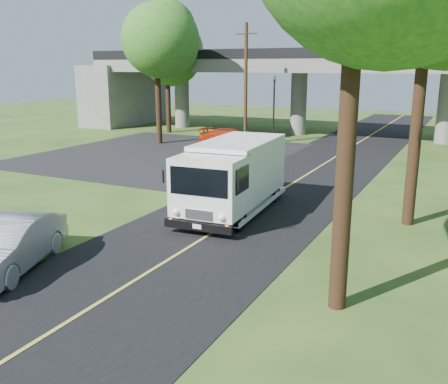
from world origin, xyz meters
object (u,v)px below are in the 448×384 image
Objects in this scene: step_van at (233,175)px; pedestrian at (250,150)px; tree_left_far at (168,48)px; utility_pole at (246,84)px; traffic_signal at (274,102)px; silver_sedan at (9,245)px; tree_left_lot at (157,39)px; red_sedan at (231,139)px.

step_van reaches higher than pedestrian.
utility_pole is at bearing -22.43° from tree_left_far.
traffic_signal is 3.13× the size of pedestrian.
silver_sedan is at bearing 134.47° from pedestrian.
tree_left_far is at bearing 116.57° from tree_left_lot.
traffic_signal is 0.50× the size of tree_left_lot.
utility_pole is 4.36m from red_sedan.
utility_pole is 0.91× the size of tree_left_far.
utility_pole is 25.58m from silver_sedan.
tree_left_far is (-10.79, 1.84, 4.25)m from traffic_signal.
tree_left_lot is at bearing 97.42° from red_sedan.
tree_left_lot reaches higher than pedestrian.
step_van is (16.27, -20.41, -5.85)m from tree_left_far.
tree_left_lot is 9.39m from red_sedan.
tree_left_far is 2.12× the size of silver_sedan.
traffic_signal reaches higher than pedestrian.
utility_pole reaches higher than traffic_signal.
tree_left_lot is 20.58m from step_van.
tree_left_lot is 6.33× the size of pedestrian.
tree_left_lot reaches higher than red_sedan.
silver_sedan is (-3.31, -8.45, -0.83)m from step_van.
utility_pole is 18.23m from step_van.
pedestrian is (-3.77, 10.27, -0.77)m from step_van.
step_van is 16.29m from red_sedan.
utility_pole is at bearing 77.97° from silver_sedan.
traffic_signal is at bearing 102.14° from step_van.
tree_left_lot is 25.94m from silver_sedan.
traffic_signal is 11.75m from tree_left_far.
red_sedan is at bearing 112.04° from step_van.
utility_pole is 5.42× the size of pedestrian.
tree_left_far reaches higher than traffic_signal.
tree_left_far is at bearing 170.35° from traffic_signal.
step_van is 4.34× the size of pedestrian.
utility_pole is at bearing -19.96° from pedestrian.
pedestrian is at bearing -63.03° from utility_pole.
pedestrian is at bearing 105.86° from step_van.
utility_pole is at bearing -126.87° from traffic_signal.
step_van is (13.27, -14.41, -6.30)m from tree_left_lot.
red_sedan is (-1.73, -4.00, -2.47)m from traffic_signal.
step_van is at bearing -147.81° from red_sedan.
silver_sedan is at bearing -164.52° from red_sedan.
tree_left_lot reaches higher than step_van.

